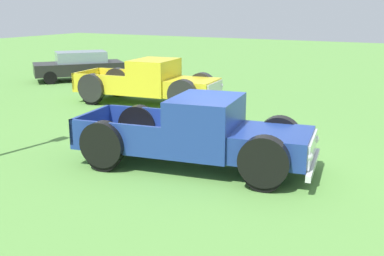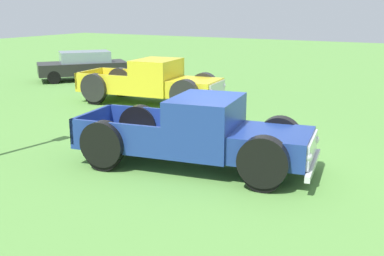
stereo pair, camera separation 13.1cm
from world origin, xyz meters
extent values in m
plane|color=#5B9342|center=(0.00, 0.00, 0.00)|extent=(80.00, 80.00, 0.00)
cube|color=navy|center=(-0.26, -1.33, 0.69)|extent=(1.83, 1.82, 0.58)
cube|color=silver|center=(-0.13, -2.14, 0.69)|extent=(1.43, 0.29, 0.49)
sphere|color=silver|center=(0.50, -2.01, 0.72)|extent=(0.21, 0.21, 0.21)
sphere|color=silver|center=(-0.77, -2.22, 0.72)|extent=(0.21, 0.21, 0.21)
cube|color=navy|center=(-0.50, 0.12, 1.01)|extent=(1.96, 1.63, 1.21)
cube|color=#8C9EA8|center=(-0.39, -0.51, 1.27)|extent=(1.51, 0.28, 0.53)
cube|color=navy|center=(-0.78, 1.89, 0.45)|extent=(2.09, 2.47, 0.11)
cube|color=navy|center=(0.04, 2.02, 0.80)|extent=(0.44, 2.20, 0.58)
cube|color=navy|center=(-1.61, 1.76, 0.80)|extent=(0.44, 2.20, 0.58)
cube|color=navy|center=(-0.95, 2.94, 0.80)|extent=(1.75, 0.36, 0.58)
cylinder|color=black|center=(0.61, -1.19, 0.40)|extent=(0.36, 0.83, 0.80)
cylinder|color=#B7B7BC|center=(0.62, -1.19, 0.40)|extent=(0.30, 0.36, 0.32)
cylinder|color=black|center=(0.61, -1.19, 0.60)|extent=(0.45, 1.05, 1.01)
cylinder|color=black|center=(-1.14, -1.48, 0.40)|extent=(0.36, 0.83, 0.80)
cylinder|color=#B7B7BC|center=(-1.15, -1.48, 0.40)|extent=(0.30, 0.36, 0.32)
cylinder|color=black|center=(-1.14, -1.48, 0.60)|extent=(0.45, 1.05, 1.01)
cylinder|color=black|center=(0.05, 2.29, 0.40)|extent=(0.36, 0.83, 0.80)
cylinder|color=#B7B7BC|center=(0.06, 2.29, 0.40)|extent=(0.30, 0.36, 0.32)
cylinder|color=black|center=(0.05, 2.29, 0.60)|extent=(0.45, 1.05, 1.01)
cylinder|color=black|center=(-1.70, 2.01, 0.40)|extent=(0.36, 0.83, 0.80)
cylinder|color=#B7B7BC|center=(-1.71, 2.01, 0.40)|extent=(0.30, 0.36, 0.32)
cylinder|color=black|center=(-1.70, 2.01, 0.60)|extent=(0.45, 1.05, 1.01)
cube|color=silver|center=(-0.13, -2.18, 0.36)|extent=(1.91, 0.41, 0.13)
cube|color=yellow|center=(5.08, 3.49, 0.70)|extent=(1.81, 1.79, 0.59)
cube|color=silver|center=(5.18, 2.67, 0.70)|extent=(1.47, 0.23, 0.50)
sphere|color=silver|center=(5.83, 2.77, 0.73)|extent=(0.22, 0.22, 0.22)
sphere|color=silver|center=(4.53, 2.61, 0.73)|extent=(0.22, 0.22, 0.22)
cube|color=yellow|center=(4.91, 4.99, 1.03)|extent=(1.95, 1.60, 1.24)
cube|color=#8C9EA8|center=(4.98, 4.34, 1.30)|extent=(1.55, 0.22, 0.54)
cube|color=yellow|center=(4.70, 6.80, 0.46)|extent=(2.05, 2.45, 0.11)
cube|color=yellow|center=(5.55, 6.90, 0.81)|extent=(0.35, 2.25, 0.59)
cube|color=yellow|center=(3.85, 6.71, 0.81)|extent=(0.35, 2.25, 0.59)
cube|color=yellow|center=(4.57, 7.88, 0.81)|extent=(1.80, 0.29, 0.59)
cylinder|color=black|center=(5.98, 3.60, 0.41)|extent=(0.33, 0.84, 0.82)
cylinder|color=#B7B7BC|center=(5.99, 3.60, 0.41)|extent=(0.29, 0.35, 0.33)
cylinder|color=black|center=(5.98, 3.60, 0.62)|extent=(0.42, 1.06, 1.03)
cylinder|color=black|center=(4.18, 3.39, 0.41)|extent=(0.33, 0.84, 0.82)
cylinder|color=#B7B7BC|center=(4.17, 3.39, 0.41)|extent=(0.29, 0.35, 0.33)
cylinder|color=black|center=(4.18, 3.39, 0.62)|extent=(0.42, 1.06, 1.03)
cylinder|color=black|center=(5.56, 7.18, 0.41)|extent=(0.33, 0.84, 0.82)
cylinder|color=#B7B7BC|center=(5.57, 7.18, 0.41)|extent=(0.29, 0.35, 0.33)
cylinder|color=black|center=(5.56, 7.18, 0.62)|extent=(0.42, 1.06, 1.03)
cylinder|color=black|center=(3.77, 6.97, 0.41)|extent=(0.33, 0.84, 0.82)
cylinder|color=#B7B7BC|center=(3.76, 6.97, 0.41)|extent=(0.29, 0.35, 0.33)
cylinder|color=black|center=(3.77, 6.97, 0.62)|extent=(0.42, 1.06, 1.03)
cube|color=silver|center=(5.18, 2.63, 0.37)|extent=(1.96, 0.33, 0.13)
cube|color=black|center=(8.00, 11.39, 0.58)|extent=(4.26, 3.99, 0.57)
cube|color=#7F939E|center=(8.11, 11.29, 1.13)|extent=(2.69, 2.59, 0.52)
cylinder|color=black|center=(6.44, 11.73, 0.30)|extent=(0.58, 0.54, 0.60)
cylinder|color=black|center=(7.42, 12.88, 0.30)|extent=(0.58, 0.54, 0.60)
cylinder|color=black|center=(8.58, 9.90, 0.30)|extent=(0.58, 0.54, 0.60)
cylinder|color=black|center=(9.57, 11.04, 0.30)|extent=(0.58, 0.54, 0.60)
camera|label=1|loc=(-9.39, -4.41, 3.51)|focal=44.17mm
camera|label=2|loc=(-9.33, -4.52, 3.51)|focal=44.17mm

